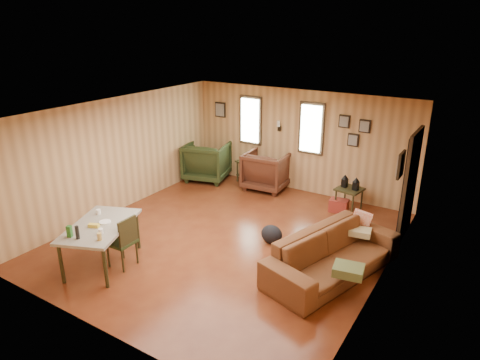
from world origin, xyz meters
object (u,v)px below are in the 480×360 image
object	(u,v)px
sofa	(334,248)
recliner_brown	(267,169)
recliner_green	(207,159)
end_table	(249,168)
side_table	(350,187)
dining_table	(100,229)

from	to	relation	value
sofa	recliner_brown	size ratio (longest dim) A/B	2.41
recliner_brown	recliner_green	world-z (taller)	recliner_green
end_table	recliner_green	bearing A→B (deg)	-159.92
side_table	dining_table	distance (m)	5.08
end_table	dining_table	distance (m)	4.67
side_table	sofa	bearing A→B (deg)	-76.86
end_table	side_table	size ratio (longest dim) A/B	0.86
recliner_brown	end_table	size ratio (longest dim) A/B	1.47
recliner_brown	dining_table	world-z (taller)	recliner_brown
recliner_green	side_table	size ratio (longest dim) A/B	1.33
recliner_green	side_table	bearing A→B (deg)	164.39
end_table	side_table	xyz separation A→B (m)	(2.71, -0.38, 0.16)
dining_table	sofa	bearing A→B (deg)	5.53
recliner_brown	recliner_green	size ratio (longest dim) A/B	0.95
recliner_brown	end_table	bearing A→B (deg)	-18.01
recliner_brown	dining_table	distance (m)	4.57
side_table	dining_table	bearing A→B (deg)	-122.72
end_table	dining_table	world-z (taller)	dining_table
sofa	side_table	world-z (taller)	sofa
end_table	dining_table	xyz separation A→B (m)	(-0.04, -4.66, 0.28)
end_table	dining_table	size ratio (longest dim) A/B	0.42
recliner_brown	recliner_green	xyz separation A→B (m)	(-1.61, -0.24, 0.03)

